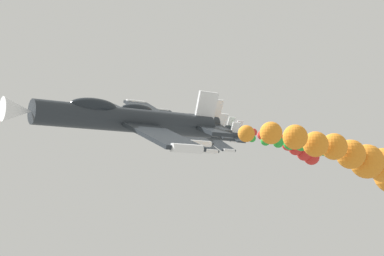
% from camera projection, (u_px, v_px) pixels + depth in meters
% --- Properties ---
extents(airplane_lead, '(9.13, 10.35, 3.55)m').
position_uv_depth(airplane_lead, '(125.00, 119.00, 26.69)').
color(airplane_lead, '#23282D').
extents(smoke_trail_lead, '(4.07, 16.28, 3.67)m').
position_uv_depth(smoke_trail_lead, '(366.00, 162.00, 37.42)').
color(smoke_trail_lead, orange).
extents(airplane_left_inner, '(8.89, 10.35, 4.20)m').
position_uv_depth(airplane_left_inner, '(158.00, 118.00, 38.27)').
color(airplane_left_inner, '#23282D').
extents(airplane_right_inner, '(8.49, 10.35, 5.04)m').
position_uv_depth(airplane_right_inner, '(179.00, 128.00, 51.76)').
color(airplane_right_inner, '#23282D').
extents(airplane_left_outer, '(8.73, 10.35, 4.57)m').
position_uv_depth(airplane_left_outer, '(203.00, 134.00, 65.60)').
color(airplane_left_outer, '#23282D').
extents(smoke_trail_left_outer, '(2.56, 15.70, 2.68)m').
position_uv_depth(smoke_trail_left_outer, '(313.00, 147.00, 75.12)').
color(smoke_trail_left_outer, green).
extents(airplane_right_outer, '(8.80, 10.35, 4.40)m').
position_uv_depth(airplane_right_outer, '(204.00, 127.00, 78.11)').
color(airplane_right_outer, '#23282D').
extents(smoke_trail_right_outer, '(2.61, 15.14, 4.69)m').
position_uv_depth(smoke_trail_right_outer, '(294.00, 148.00, 87.20)').
color(smoke_trail_right_outer, red).
extents(airplane_trailing, '(8.55, 10.35, 4.91)m').
position_uv_depth(airplane_trailing, '(216.00, 129.00, 92.03)').
color(airplane_trailing, '#23282D').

